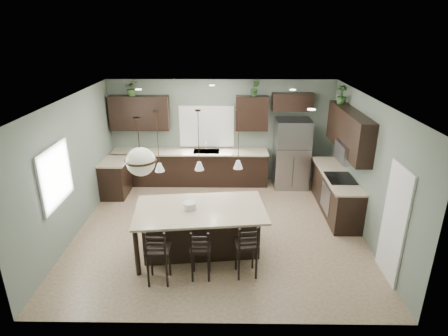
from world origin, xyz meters
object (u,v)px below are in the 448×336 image
serving_dish (189,206)px  bar_stool_right (246,249)px  refrigerator (292,154)px  plant_back_left (132,88)px  bar_stool_center (201,253)px  bar_stool_left (158,255)px  kitchen_island (201,230)px

serving_dish → bar_stool_right: 1.33m
refrigerator → plant_back_left: size_ratio=4.55×
plant_back_left → serving_dish: bearing=-62.9°
plant_back_left → bar_stool_right: bearing=-55.9°
refrigerator → bar_stool_right: bearing=-109.3°
plant_back_left → bar_stool_center: bearing=-64.5°
bar_stool_left → bar_stool_right: bearing=7.6°
serving_dish → bar_stool_center: size_ratio=0.25×
refrigerator → bar_stool_left: bearing=-124.8°
refrigerator → bar_stool_left: size_ratio=1.74×
kitchen_island → bar_stool_center: bar_stool_center is taller
bar_stool_left → bar_stool_center: (0.70, 0.14, -0.05)m
kitchen_island → plant_back_left: plant_back_left is taller
kitchen_island → bar_stool_left: (-0.65, -0.92, 0.07)m
bar_stool_left → bar_stool_center: bearing=10.5°
refrigerator → bar_stool_center: refrigerator is taller
bar_stool_center → bar_stool_left: bearing=-169.7°
bar_stool_left → plant_back_left: bearing=106.3°
refrigerator → kitchen_island: bearing=-124.7°
serving_dish → refrigerator: bearing=53.2°
kitchen_island → bar_stool_left: bar_stool_left is taller
bar_stool_center → bar_stool_right: (0.78, 0.07, 0.03)m
serving_dish → bar_stool_left: 1.11m
kitchen_island → serving_dish: size_ratio=10.04×
plant_back_left → refrigerator: bearing=-3.3°
refrigerator → plant_back_left: 4.48m
refrigerator → kitchen_island: size_ratio=0.77×
bar_stool_left → bar_stool_right: 1.50m
refrigerator → bar_stool_right: refrigerator is taller
refrigerator → bar_stool_center: bearing=-118.4°
serving_dish → plant_back_left: size_ratio=0.59×
refrigerator → plant_back_left: plant_back_left is taller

